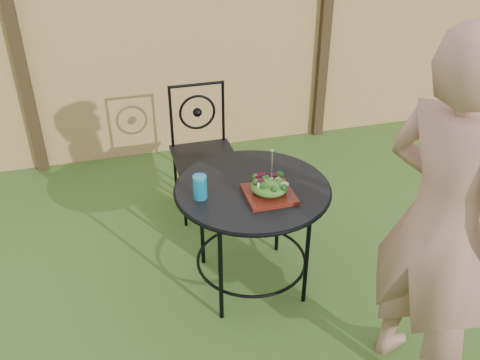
{
  "coord_description": "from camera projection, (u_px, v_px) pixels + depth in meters",
  "views": [
    {
      "loc": [
        -0.71,
        -2.27,
        2.38
      ],
      "look_at": [
        -0.0,
        0.3,
        0.75
      ],
      "focal_mm": 40.0,
      "sensor_mm": 36.0,
      "label": 1
    }
  ],
  "objects": [
    {
      "name": "fork",
      "position": [
        272.0,
        166.0,
        2.93
      ],
      "size": [
        0.01,
        0.01,
        0.18
      ],
      "primitive_type": "cylinder",
      "color": "silver",
      "rests_on": "salad"
    },
    {
      "name": "patio_chair",
      "position": [
        203.0,
        147.0,
        4.0
      ],
      "size": [
        0.46,
        0.46,
        0.95
      ],
      "color": "black",
      "rests_on": "ground"
    },
    {
      "name": "patio_table",
      "position": [
        252.0,
        206.0,
        3.18
      ],
      "size": [
        0.92,
        0.92,
        0.72
      ],
      "color": "black",
      "rests_on": "ground"
    },
    {
      "name": "drinking_glass",
      "position": [
        200.0,
        187.0,
        2.98
      ],
      "size": [
        0.08,
        0.08,
        0.14
      ],
      "primitive_type": "cylinder",
      "color": "#0E7BA3",
      "rests_on": "patio_table"
    },
    {
      "name": "ground",
      "position": [
        253.0,
        309.0,
        3.27
      ],
      "size": [
        60.0,
        60.0,
        0.0
      ],
      "primitive_type": "plane",
      "color": "#2B4D18",
      "rests_on": "ground"
    },
    {
      "name": "diner",
      "position": [
        441.0,
        226.0,
        2.41
      ],
      "size": [
        0.64,
        0.79,
        1.88
      ],
      "primitive_type": "imported",
      "rotation": [
        0.0,
        0.0,
        1.88
      ],
      "color": "#A06E5B",
      "rests_on": "ground"
    },
    {
      "name": "fence",
      "position": [
        181.0,
        49.0,
        4.58
      ],
      "size": [
        8.0,
        0.12,
        1.9
      ],
      "color": "tan",
      "rests_on": "ground"
    },
    {
      "name": "salad_plate",
      "position": [
        269.0,
        194.0,
        3.02
      ],
      "size": [
        0.27,
        0.27,
        0.02
      ],
      "primitive_type": "cube",
      "color": "#3F090C",
      "rests_on": "patio_table"
    },
    {
      "name": "salad",
      "position": [
        269.0,
        186.0,
        2.99
      ],
      "size": [
        0.21,
        0.21,
        0.08
      ],
      "primitive_type": "ellipsoid",
      "color": "#235614",
      "rests_on": "salad_plate"
    }
  ]
}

